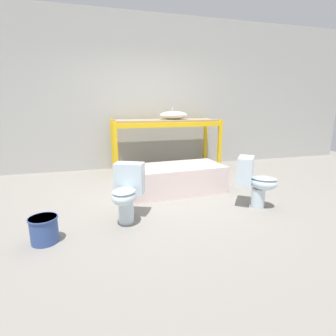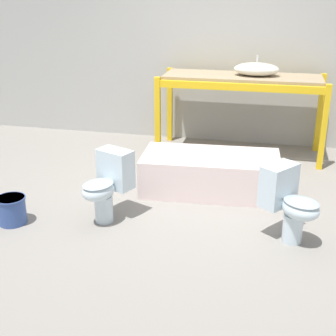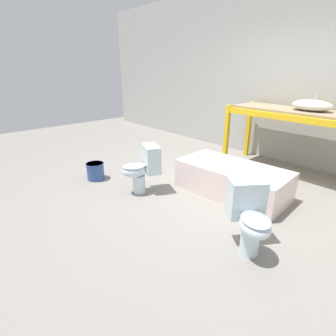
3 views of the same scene
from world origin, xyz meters
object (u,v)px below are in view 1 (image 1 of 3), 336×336
(sink_basin, at_px, (174,115))
(toilet_near, at_px, (254,180))
(bathtub_main, at_px, (176,177))
(toilet_far, at_px, (127,190))
(bucket_white, at_px, (44,229))

(sink_basin, bearing_deg, toilet_near, -78.71)
(bathtub_main, height_order, toilet_far, toilet_far)
(toilet_near, relative_size, toilet_far, 1.00)
(toilet_far, relative_size, bucket_white, 2.39)
(bathtub_main, bearing_deg, sink_basin, 70.63)
(bathtub_main, bearing_deg, toilet_near, -51.64)
(sink_basin, bearing_deg, bucket_white, -129.98)
(sink_basin, xyz_separation_m, toilet_far, (-1.26, -2.26, -0.78))
(sink_basin, distance_m, bucket_white, 3.49)
(bathtub_main, distance_m, toilet_far, 1.27)
(sink_basin, distance_m, toilet_near, 2.44)
(bathtub_main, relative_size, toilet_near, 2.26)
(toilet_far, xyz_separation_m, bucket_white, (-0.88, -0.30, -0.24))
(sink_basin, height_order, toilet_near, sink_basin)
(bucket_white, bearing_deg, bathtub_main, 34.08)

